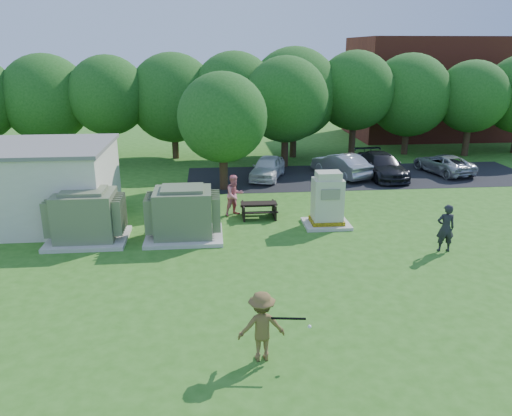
{
  "coord_description": "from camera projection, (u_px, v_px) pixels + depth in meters",
  "views": [
    {
      "loc": [
        -1.72,
        -14.11,
        7.14
      ],
      "look_at": [
        0.0,
        4.0,
        1.3
      ],
      "focal_mm": 35.0,
      "sensor_mm": 36.0,
      "label": 1
    }
  ],
  "objects": [
    {
      "name": "person_at_picnic",
      "position": [
        235.0,
        195.0,
        22.12
      ],
      "size": [
        1.13,
        1.06,
        1.84
      ],
      "primitive_type": "imported",
      "rotation": [
        0.0,
        0.0,
        0.54
      ],
      "color": "#E2787F",
      "rests_on": "ground"
    },
    {
      "name": "tree_row",
      "position": [
        262.0,
        97.0,
        32.14
      ],
      "size": [
        41.3,
        13.3,
        7.3
      ],
      "color": "#47301E",
      "rests_on": "ground"
    },
    {
      "name": "ground",
      "position": [
        268.0,
        286.0,
        15.71
      ],
      "size": [
        120.0,
        120.0,
        0.0
      ],
      "primitive_type": "plane",
      "color": "#2D6619",
      "rests_on": "ground"
    },
    {
      "name": "car_silver_a",
      "position": [
        341.0,
        165.0,
        28.91
      ],
      "size": [
        2.9,
        4.37,
        1.36
      ],
      "primitive_type": "imported",
      "rotation": [
        0.0,
        0.0,
        3.53
      ],
      "color": "#9F9FA3",
      "rests_on": "ground"
    },
    {
      "name": "brick_building",
      "position": [
        444.0,
        88.0,
        41.7
      ],
      "size": [
        15.0,
        8.0,
        8.0
      ],
      "primitive_type": "cube",
      "color": "maroon",
      "rests_on": "ground"
    },
    {
      "name": "car_silver_b",
      "position": [
        443.0,
        164.0,
        29.71
      ],
      "size": [
        2.8,
        4.43,
        1.14
      ],
      "primitive_type": "imported",
      "rotation": [
        0.0,
        0.0,
        3.38
      ],
      "color": "#ADADB2",
      "rests_on": "ground"
    },
    {
      "name": "transformer_right",
      "position": [
        183.0,
        214.0,
        19.43
      ],
      "size": [
        3.0,
        2.4,
        2.07
      ],
      "color": "beige",
      "rests_on": "ground"
    },
    {
      "name": "parking_strip",
      "position": [
        360.0,
        176.0,
        29.14
      ],
      "size": [
        20.0,
        6.0,
        0.01
      ],
      "primitive_type": "cube",
      "color": "#232326",
      "rests_on": "ground"
    },
    {
      "name": "person_by_generator",
      "position": [
        446.0,
        228.0,
        18.15
      ],
      "size": [
        0.7,
        0.49,
        1.8
      ],
      "primitive_type": "imported",
      "rotation": [
        0.0,
        0.0,
        3.04
      ],
      "color": "black",
      "rests_on": "ground"
    },
    {
      "name": "batter",
      "position": [
        262.0,
        326.0,
        11.78
      ],
      "size": [
        1.18,
        0.73,
        1.75
      ],
      "primitive_type": "imported",
      "rotation": [
        0.0,
        0.0,
        3.21
      ],
      "color": "brown",
      "rests_on": "ground"
    },
    {
      "name": "car_dark",
      "position": [
        381.0,
        165.0,
        28.76
      ],
      "size": [
        2.26,
        4.86,
        1.37
      ],
      "primitive_type": "imported",
      "rotation": [
        0.0,
        0.0,
        0.07
      ],
      "color": "black",
      "rests_on": "ground"
    },
    {
      "name": "picnic_table",
      "position": [
        259.0,
        208.0,
        21.94
      ],
      "size": [
        1.58,
        1.18,
        0.68
      ],
      "color": "black",
      "rests_on": "ground"
    },
    {
      "name": "transformer_left",
      "position": [
        86.0,
        217.0,
        19.1
      ],
      "size": [
        3.0,
        2.4,
        2.07
      ],
      "color": "beige",
      "rests_on": "ground"
    },
    {
      "name": "batting_equipment",
      "position": [
        287.0,
        320.0,
        11.63
      ],
      "size": [
        1.19,
        0.23,
        0.36
      ],
      "color": "black",
      "rests_on": "ground"
    },
    {
      "name": "car_white",
      "position": [
        268.0,
        168.0,
        28.44
      ],
      "size": [
        2.7,
        4.07,
        1.29
      ],
      "primitive_type": "imported",
      "rotation": [
        0.0,
        0.0,
        -0.34
      ],
      "color": "white",
      "rests_on": "ground"
    },
    {
      "name": "generator_cabinet",
      "position": [
        327.0,
        202.0,
        20.76
      ],
      "size": [
        1.91,
        1.56,
        2.33
      ],
      "color": "beige",
      "rests_on": "ground"
    }
  ]
}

